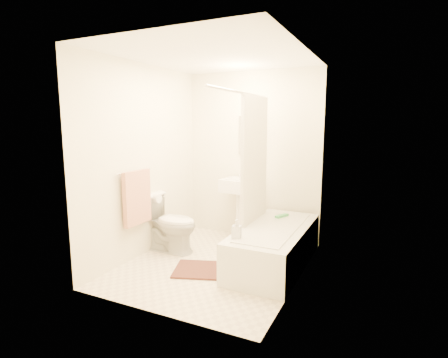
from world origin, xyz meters
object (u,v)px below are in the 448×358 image
at_px(sink, 241,207).
at_px(bath_mat, 204,270).
at_px(soap_bottle, 237,229).
at_px(toilet, 170,223).
at_px(bathtub, 275,246).

bearing_deg(sink, bath_mat, -83.64).
xyz_separation_m(bath_mat, soap_bottle, (0.42, -0.04, 0.55)).
xyz_separation_m(toilet, sink, (0.68, 0.79, 0.11)).
bearing_deg(soap_bottle, sink, 110.84).
bearing_deg(bathtub, toilet, -174.27).
relative_size(toilet, bath_mat, 1.15).
relative_size(toilet, sink, 0.78).
height_order(bathtub, soap_bottle, soap_bottle).
distance_m(toilet, soap_bottle, 1.23).
distance_m(bath_mat, soap_bottle, 0.70).
xyz_separation_m(sink, bath_mat, (0.04, -1.17, -0.48)).
relative_size(sink, bathtub, 0.59).
distance_m(sink, soap_bottle, 1.30).
height_order(bath_mat, soap_bottle, soap_bottle).
bearing_deg(bathtub, sink, 137.53).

